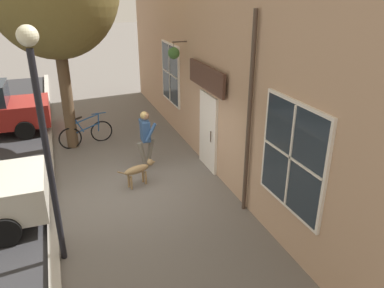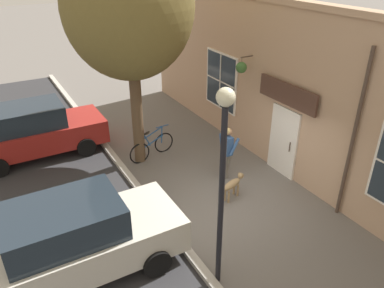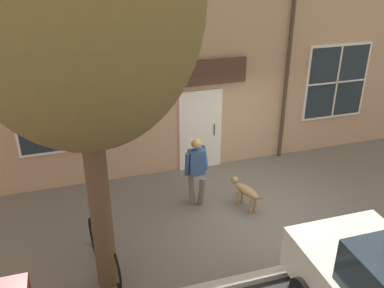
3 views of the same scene
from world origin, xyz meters
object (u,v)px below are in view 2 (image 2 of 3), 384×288
(parked_car_mid_block, at_px, (75,240))
(street_lamp, at_px, (223,164))
(pedestrian_walking, at_px, (227,148))
(parked_car_nearest_curb, at_px, (34,131))
(dog_on_leash, at_px, (233,184))
(street_tree_by_curb, at_px, (127,13))
(leaning_bicycle, at_px, (152,146))

(parked_car_mid_block, height_order, street_lamp, street_lamp)
(pedestrian_walking, xyz_separation_m, parked_car_nearest_curb, (4.66, -4.23, -0.09))
(pedestrian_walking, distance_m, dog_on_leash, 1.20)
(pedestrian_walking, xyz_separation_m, dog_on_leash, (0.44, 0.97, -0.53))
(street_tree_by_curb, distance_m, leaning_bicycle, 4.23)
(street_tree_by_curb, bearing_deg, pedestrian_walking, 131.51)
(street_tree_by_curb, bearing_deg, street_lamp, 85.07)
(street_lamp, bearing_deg, pedestrian_walking, -126.71)
(dog_on_leash, relative_size, parked_car_mid_block, 0.25)
(dog_on_leash, xyz_separation_m, street_tree_by_curb, (1.49, -3.15, 4.15))
(dog_on_leash, height_order, leaning_bicycle, leaning_bicycle)
(parked_car_mid_block, bearing_deg, street_lamp, 145.84)
(leaning_bicycle, bearing_deg, parked_car_mid_block, 48.02)
(pedestrian_walking, distance_m, parked_car_mid_block, 5.06)
(parked_car_nearest_curb, relative_size, parked_car_mid_block, 1.00)
(street_tree_by_curb, xyz_separation_m, street_lamp, (0.46, 5.39, -1.78))
(leaning_bicycle, xyz_separation_m, street_lamp, (0.98, 5.41, 2.42))
(street_tree_by_curb, xyz_separation_m, parked_car_nearest_curb, (2.73, -2.06, -3.70))
(parked_car_mid_block, bearing_deg, pedestrian_walking, -161.93)
(dog_on_leash, distance_m, street_lamp, 3.79)
(street_tree_by_curb, distance_m, parked_car_nearest_curb, 5.04)
(street_tree_by_curb, xyz_separation_m, parked_car_mid_block, (2.88, 3.75, -3.70))
(parked_car_nearest_curb, bearing_deg, street_tree_by_curb, 143.02)
(street_tree_by_curb, xyz_separation_m, leaning_bicycle, (-0.51, -0.02, -4.20))
(pedestrian_walking, relative_size, dog_on_leash, 1.52)
(pedestrian_walking, distance_m, leaning_bicycle, 2.68)
(parked_car_mid_block, relative_size, street_lamp, 1.03)
(street_lamp, bearing_deg, dog_on_leash, -131.12)
(pedestrian_walking, relative_size, leaning_bicycle, 0.96)
(pedestrian_walking, relative_size, parked_car_mid_block, 0.38)
(parked_car_mid_block, distance_m, street_lamp, 3.49)
(pedestrian_walking, bearing_deg, street_lamp, 53.29)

